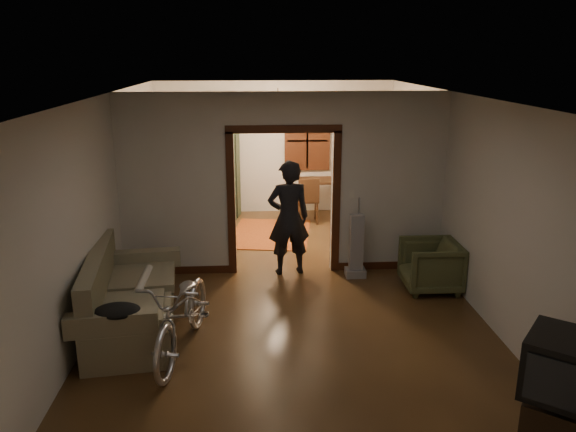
{
  "coord_description": "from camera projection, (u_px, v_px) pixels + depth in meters",
  "views": [
    {
      "loc": [
        -0.47,
        -7.64,
        3.34
      ],
      "look_at": [
        0.0,
        -0.3,
        1.2
      ],
      "focal_mm": 35.0,
      "sensor_mm": 36.0,
      "label": 1
    }
  ],
  "objects": [
    {
      "name": "jacket",
      "position": [
        117.0,
        311.0,
        6.02
      ],
      "size": [
        0.49,
        0.37,
        0.14
      ],
      "primitive_type": "ellipsoid",
      "color": "black",
      "rests_on": "sofa"
    },
    {
      "name": "vacuum",
      "position": [
        356.0,
        246.0,
        8.6
      ],
      "size": [
        0.35,
        0.3,
        1.0
      ],
      "primitive_type": "cube",
      "rotation": [
        0.0,
        0.0,
        -0.18
      ],
      "color": "gray",
      "rests_on": "floor"
    },
    {
      "name": "rolled_paper",
      "position": [
        144.0,
        280.0,
        7.22
      ],
      "size": [
        0.1,
        0.84,
        0.1
      ],
      "primitive_type": "cylinder",
      "rotation": [
        1.57,
        0.0,
        0.0
      ],
      "color": "beige",
      "rests_on": "sofa"
    },
    {
      "name": "armchair",
      "position": [
        430.0,
        266.0,
        8.16
      ],
      "size": [
        0.82,
        0.79,
        0.73
      ],
      "primitive_type": "imported",
      "rotation": [
        0.0,
        0.0,
        -1.58
      ],
      "color": "#494E2C",
      "rests_on": "floor"
    },
    {
      "name": "crt_tv",
      "position": [
        562.0,
        366.0,
        4.73
      ],
      "size": [
        0.83,
        0.84,
        0.54
      ],
      "primitive_type": "cube",
      "rotation": [
        0.0,
        0.0,
        0.89
      ],
      "color": "black",
      "rests_on": "tv_stand"
    },
    {
      "name": "desk_chair",
      "position": [
        308.0,
        200.0,
        11.4
      ],
      "size": [
        0.43,
        0.43,
        0.95
      ],
      "primitive_type": "cube",
      "rotation": [
        0.0,
        0.0,
        -0.01
      ],
      "color": "black",
      "rests_on": "floor"
    },
    {
      "name": "sofa",
      "position": [
        131.0,
        292.0,
        6.94
      ],
      "size": [
        1.22,
        2.26,
        0.99
      ],
      "primitive_type": "cube",
      "rotation": [
        0.0,
        0.0,
        0.12
      ],
      "color": "#666244",
      "rests_on": "floor"
    },
    {
      "name": "wall_back",
      "position": [
        274.0,
        148.0,
        11.97
      ],
      "size": [
        5.0,
        0.02,
        2.8
      ],
      "primitive_type": "cube",
      "color": "beige",
      "rests_on": "floor"
    },
    {
      "name": "wall_left",
      "position": [
        106.0,
        199.0,
        7.74
      ],
      "size": [
        0.02,
        8.5,
        2.8
      ],
      "primitive_type": "cube",
      "color": "beige",
      "rests_on": "floor"
    },
    {
      "name": "globe",
      "position": [
        215.0,
        125.0,
        11.42
      ],
      "size": [
        0.26,
        0.26,
        0.26
      ],
      "primitive_type": "sphere",
      "color": "#1E5972",
      "rests_on": "locker"
    },
    {
      "name": "bicycle",
      "position": [
        183.0,
        313.0,
        6.39
      ],
      "size": [
        0.97,
        1.98,
        0.99
      ],
      "primitive_type": "imported",
      "rotation": [
        0.0,
        0.0,
        -0.17
      ],
      "color": "silver",
      "rests_on": "floor"
    },
    {
      "name": "tv_stand",
      "position": [
        553.0,
        424.0,
        4.89
      ],
      "size": [
        0.69,
        0.69,
        0.47
      ],
      "primitive_type": "cube",
      "rotation": [
        0.0,
        0.0,
        0.89
      ],
      "color": "black",
      "rests_on": "floor"
    },
    {
      "name": "desk",
      "position": [
        325.0,
        199.0,
        11.74
      ],
      "size": [
        1.15,
        0.72,
        0.81
      ],
      "primitive_type": "cube",
      "rotation": [
        0.0,
        0.0,
        -0.1
      ],
      "color": "black",
      "rests_on": "floor"
    },
    {
      "name": "far_window",
      "position": [
        307.0,
        141.0,
        11.93
      ],
      "size": [
        0.98,
        0.06,
        1.28
      ],
      "primitive_type": "cube",
      "color": "black",
      "rests_on": "wall_back"
    },
    {
      "name": "oriental_rug",
      "position": [
        271.0,
        234.0,
        10.77
      ],
      "size": [
        1.7,
        2.08,
        0.01
      ],
      "primitive_type": "cube",
      "rotation": [
        0.0,
        0.0,
        -0.14
      ],
      "color": "maroon",
      "rests_on": "floor"
    },
    {
      "name": "floor",
      "position": [
        287.0,
        288.0,
        8.28
      ],
      "size": [
        5.0,
        8.5,
        0.01
      ],
      "primitive_type": "cube",
      "color": "#382312",
      "rests_on": "ground"
    },
    {
      "name": "wall_right",
      "position": [
        460.0,
        194.0,
        8.05
      ],
      "size": [
        0.02,
        8.5,
        2.8
      ],
      "primitive_type": "cube",
      "color": "beige",
      "rests_on": "floor"
    },
    {
      "name": "chandelier",
      "position": [
        278.0,
        111.0,
        10.02
      ],
      "size": [
        0.24,
        0.24,
        0.24
      ],
      "primitive_type": "sphere",
      "color": "#FFE0A5",
      "rests_on": "ceiling"
    },
    {
      "name": "light_switch",
      "position": [
        352.0,
        194.0,
        8.65
      ],
      "size": [
        0.08,
        0.01,
        0.12
      ],
      "primitive_type": "cube",
      "color": "silver",
      "rests_on": "partition_wall"
    },
    {
      "name": "ceiling",
      "position": [
        287.0,
        95.0,
        7.5
      ],
      "size": [
        5.0,
        8.5,
        0.01
      ],
      "primitive_type": "cube",
      "color": "white",
      "rests_on": "floor"
    },
    {
      "name": "person",
      "position": [
        289.0,
        218.0,
        8.64
      ],
      "size": [
        0.72,
        0.53,
        1.8
      ],
      "primitive_type": "imported",
      "rotation": [
        0.0,
        0.0,
        3.3
      ],
      "color": "black",
      "rests_on": "floor"
    },
    {
      "name": "locker",
      "position": [
        217.0,
        175.0,
        11.72
      ],
      "size": [
        0.98,
        0.67,
        1.8
      ],
      "primitive_type": "cube",
      "rotation": [
        0.0,
        0.0,
        -0.2
      ],
      "color": "#2A3721",
      "rests_on": "floor"
    },
    {
      "name": "partition_wall",
      "position": [
        284.0,
        185.0,
        8.61
      ],
      "size": [
        5.0,
        0.14,
        2.8
      ],
      "primitive_type": "cube",
      "color": "beige",
      "rests_on": "floor"
    },
    {
      "name": "door_casing",
      "position": [
        284.0,
        203.0,
        8.7
      ],
      "size": [
        1.74,
        0.2,
        2.32
      ],
      "primitive_type": "cube",
      "color": "#38190C",
      "rests_on": "floor"
    }
  ]
}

